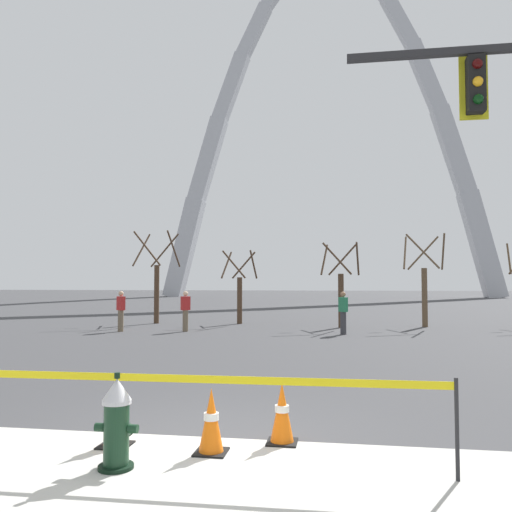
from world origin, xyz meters
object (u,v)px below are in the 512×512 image
fire_hydrant (117,423)px  monument_arch (326,143)px  traffic_cone_curb_edge (116,416)px  pedestrian_walking_left (343,312)px  traffic_cone_by_hydrant (211,421)px  pedestrian_standing_center (185,311)px  pedestrian_walking_right (121,311)px  traffic_cone_mid_sidewalk (282,413)px

fire_hydrant → monument_arch: 67.61m
traffic_cone_curb_edge → pedestrian_walking_left: pedestrian_walking_left is taller
traffic_cone_by_hydrant → pedestrian_walking_left: 13.93m
traffic_cone_by_hydrant → pedestrian_standing_center: size_ratio=0.46×
monument_arch → pedestrian_walking_left: monument_arch is taller
traffic_cone_by_hydrant → monument_arch: bearing=90.1°
pedestrian_walking_left → pedestrian_walking_right: size_ratio=1.00×
traffic_cone_curb_edge → pedestrian_walking_left: bearing=78.6°
fire_hydrant → traffic_cone_curb_edge: fire_hydrant is taller
traffic_cone_curb_edge → pedestrian_walking_right: 14.79m
monument_arch → pedestrian_walking_left: 53.88m
pedestrian_standing_center → traffic_cone_curb_edge: bearing=-76.5°
pedestrian_walking_left → pedestrian_standing_center: 6.14m
fire_hydrant → pedestrian_walking_right: 15.55m
pedestrian_walking_right → traffic_cone_curb_edge: bearing=-66.6°
traffic_cone_mid_sidewalk → monument_arch: size_ratio=0.02×
monument_arch → traffic_cone_by_hydrant: bearing=-89.9°
fire_hydrant → traffic_cone_mid_sidewalk: 1.95m
fire_hydrant → traffic_cone_by_hydrant: bearing=36.5°
traffic_cone_curb_edge → traffic_cone_by_hydrant: bearing=-3.1°
pedestrian_standing_center → pedestrian_walking_right: size_ratio=1.00×
fire_hydrant → monument_arch: (0.74, 64.49, 20.28)m
traffic_cone_by_hydrant → traffic_cone_mid_sidewalk: 0.90m
traffic_cone_curb_edge → traffic_cone_mid_sidewalk: bearing=12.5°
fire_hydrant → pedestrian_standing_center: pedestrian_standing_center is taller
pedestrian_walking_left → pedestrian_standing_center: same height
pedestrian_standing_center → pedestrian_walking_right: 2.54m
pedestrian_walking_left → pedestrian_walking_right: (-8.64, -0.21, 0.00)m
traffic_cone_by_hydrant → pedestrian_walking_right: pedestrian_walking_right is taller
traffic_cone_curb_edge → pedestrian_standing_center: (-3.37, 13.99, 0.46)m
pedestrian_walking_left → traffic_cone_mid_sidewalk: bearing=-93.6°
traffic_cone_by_hydrant → monument_arch: 67.04m
traffic_cone_by_hydrant → monument_arch: monument_arch is taller
traffic_cone_by_hydrant → monument_arch: (-0.11, 63.86, 20.39)m
fire_hydrant → pedestrian_walking_left: size_ratio=0.62×
fire_hydrant → traffic_cone_mid_sidewalk: size_ratio=1.36×
pedestrian_standing_center → pedestrian_walking_right: same height
fire_hydrant → pedestrian_walking_left: 14.67m
traffic_cone_mid_sidewalk → pedestrian_walking_right: bearing=120.7°
traffic_cone_mid_sidewalk → pedestrian_standing_center: pedestrian_standing_center is taller
pedestrian_walking_right → pedestrian_standing_center: bearing=9.7°
pedestrian_walking_right → monument_arch: bearing=82.1°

